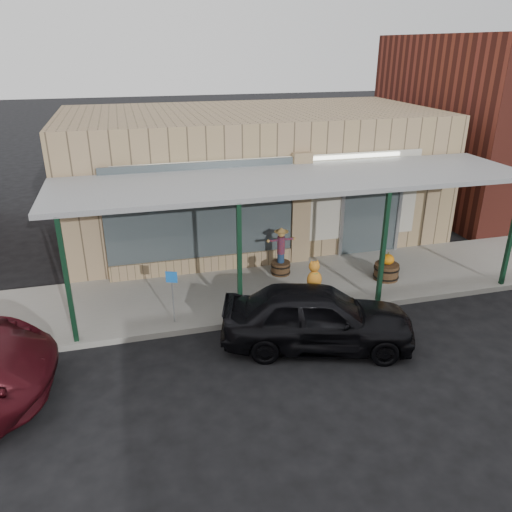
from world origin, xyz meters
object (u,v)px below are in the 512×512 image
object	(u,v)px
barrel_pumpkin	(386,270)
parked_sedan	(317,316)
barrel_scarecrow	(281,258)
handicap_sign	(172,290)

from	to	relation	value
barrel_pumpkin	parked_sedan	xyz separation A→B (m)	(-2.98, -2.37, 0.28)
barrel_scarecrow	handicap_sign	xyz separation A→B (m)	(-3.21, -1.91, 0.37)
handicap_sign	parked_sedan	world-z (taller)	parked_sedan
handicap_sign	barrel_pumpkin	bearing A→B (deg)	30.11
barrel_pumpkin	handicap_sign	xyz separation A→B (m)	(-5.93, -0.83, 0.55)
barrel_scarecrow	parked_sedan	distance (m)	3.46
handicap_sign	barrel_scarecrow	bearing A→B (deg)	52.89
barrel_scarecrow	parked_sedan	size ratio (longest dim) A/B	0.31
barrel_pumpkin	handicap_sign	bearing A→B (deg)	-171.99
barrel_pumpkin	parked_sedan	size ratio (longest dim) A/B	0.18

